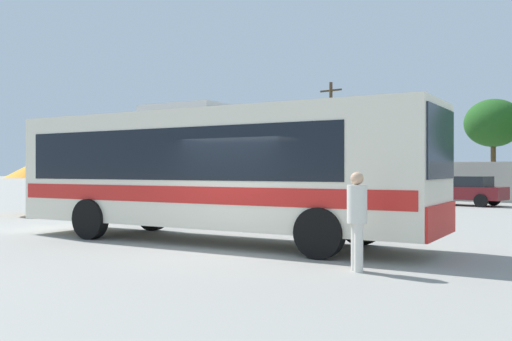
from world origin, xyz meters
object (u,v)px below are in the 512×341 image
object	(u,v)px
coach_bus_cream_red	(210,168)
utility_pole_far	(331,136)
roadside_tree_left	(311,131)
vendor_umbrella_near_gate_orange	(34,171)
parked_car_leftmost_red	(269,186)
roadside_tree_midleft	(493,123)
parked_car_third_maroon	(463,190)
parked_car_second_white	(358,188)
attendant_by_bus_door	(357,215)

from	to	relation	value
coach_bus_cream_red	utility_pole_far	xyz separation A→B (m)	(-10.34, 25.65, 2.42)
utility_pole_far	roadside_tree_left	distance (m)	2.22
vendor_umbrella_near_gate_orange	roadside_tree_left	xyz separation A→B (m)	(-1.17, 24.00, 2.98)
parked_car_leftmost_red	utility_pole_far	distance (m)	7.99
parked_car_leftmost_red	roadside_tree_midleft	distance (m)	14.91
roadside_tree_left	parked_car_leftmost_red	bearing A→B (deg)	-78.79
roadside_tree_left	parked_car_third_maroon	bearing A→B (deg)	-30.31
parked_car_leftmost_red	utility_pole_far	bearing A→B (deg)	85.97
utility_pole_far	parked_car_second_white	bearing A→B (deg)	-53.04
roadside_tree_midleft	parked_car_leftmost_red	bearing A→B (deg)	-141.73
coach_bus_cream_red	parked_car_second_white	xyz separation A→B (m)	(-4.36, 17.70, -1.04)
parked_car_leftmost_red	roadside_tree_left	bearing A→B (deg)	101.21
parked_car_second_white	utility_pole_far	size ratio (longest dim) A/B	0.57
attendant_by_bus_door	roadside_tree_left	xyz separation A→B (m)	(-17.28, 28.05, 3.75)
vendor_umbrella_near_gate_orange	parked_car_third_maroon	distance (m)	20.30
attendant_by_bus_door	roadside_tree_midleft	distance (m)	29.67
attendant_by_bus_door	parked_car_leftmost_red	distance (m)	25.59
parked_car_third_maroon	utility_pole_far	world-z (taller)	utility_pole_far
attendant_by_bus_door	parked_car_leftmost_red	size ratio (longest dim) A/B	0.42
vendor_umbrella_near_gate_orange	roadside_tree_midleft	bearing A→B (deg)	65.00
parked_car_leftmost_red	roadside_tree_midleft	xyz separation A→B (m)	(11.29, 8.90, 3.97)
parked_car_second_white	utility_pole_far	bearing A→B (deg)	126.96
parked_car_leftmost_red	parked_car_third_maroon	bearing A→B (deg)	0.00
attendant_by_bus_door	parked_car_leftmost_red	bearing A→B (deg)	127.90
parked_car_leftmost_red	parked_car_third_maroon	world-z (taller)	parked_car_leftmost_red
vendor_umbrella_near_gate_orange	roadside_tree_midleft	size ratio (longest dim) A/B	0.37
vendor_umbrella_near_gate_orange	utility_pole_far	world-z (taller)	utility_pole_far
coach_bus_cream_red	roadside_tree_left	world-z (taller)	roadside_tree_left
attendant_by_bus_door	roadside_tree_midleft	size ratio (longest dim) A/B	0.28
vendor_umbrella_near_gate_orange	parked_car_leftmost_red	world-z (taller)	vendor_umbrella_near_gate_orange
vendor_umbrella_near_gate_orange	roadside_tree_left	bearing A→B (deg)	92.79
coach_bus_cream_red	vendor_umbrella_near_gate_orange	bearing A→B (deg)	168.29
coach_bus_cream_red	roadside_tree_midleft	distance (m)	27.53
parked_car_second_white	coach_bus_cream_red	bearing A→B (deg)	-76.17
parked_car_third_maroon	utility_pole_far	xyz separation A→B (m)	(-11.38, 7.18, 3.49)
parked_car_second_white	parked_car_leftmost_red	bearing A→B (deg)	173.25
roadside_tree_left	vendor_umbrella_near_gate_orange	bearing A→B (deg)	-87.21
coach_bus_cream_red	roadside_tree_midleft	xyz separation A→B (m)	(0.44, 27.37, 2.93)
vendor_umbrella_near_gate_orange	parked_car_third_maroon	bearing A→B (deg)	52.76
coach_bus_cream_red	roadside_tree_midleft	world-z (taller)	roadside_tree_midleft
vendor_umbrella_near_gate_orange	utility_pole_far	distance (m)	23.47
roadside_tree_left	coach_bus_cream_red	bearing A→B (deg)	-64.77
attendant_by_bus_door	roadside_tree_left	bearing A→B (deg)	121.63
coach_bus_cream_red	attendant_by_bus_door	size ratio (longest dim) A/B	6.43
coach_bus_cream_red	parked_car_second_white	bearing A→B (deg)	103.83
attendant_by_bus_door	parked_car_second_white	distance (m)	21.51
coach_bus_cream_red	roadside_tree_left	bearing A→B (deg)	115.23
coach_bus_cream_red	parked_car_third_maroon	size ratio (longest dim) A/B	2.65
parked_car_leftmost_red	vendor_umbrella_near_gate_orange	bearing A→B (deg)	-91.38
attendant_by_bus_door	parked_car_leftmost_red	world-z (taller)	attendant_by_bus_door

